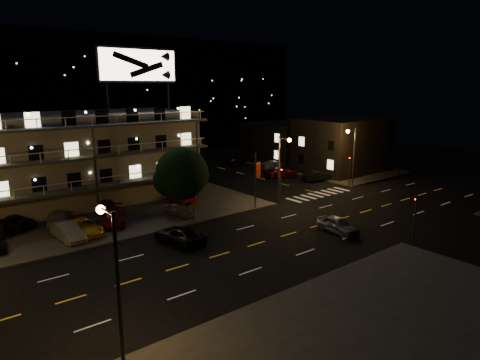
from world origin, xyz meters
TOP-DOWN VIEW (x-y plane):
  - ground at (0.00, 0.00)m, footprint 140.00×140.00m
  - curb_nw at (-14.00, 20.00)m, footprint 44.00×24.00m
  - curb_ne at (30.00, 20.00)m, footprint 16.00×24.00m
  - motel at (-9.94, 23.88)m, footprint 28.00×13.80m
  - side_bldg_front at (29.99, 16.00)m, footprint 14.06×10.00m
  - side_bldg_back at (29.99, 28.00)m, footprint 14.06×12.00m
  - hill_backdrop at (-5.94, 68.78)m, footprint 120.00×25.00m
  - streetlight_nc at (8.50, 7.94)m, footprint 0.44×1.92m
  - streetlight_ne at (22.14, 8.30)m, footprint 1.92×0.44m
  - streetlight_s at (-18.00, -7.94)m, footprint 0.44×1.92m
  - signal_nw at (9.00, 8.50)m, footprint 0.20×0.27m
  - signal_sw at (9.00, -8.50)m, footprint 0.20×0.27m
  - signal_ne at (22.00, 8.50)m, footprint 0.27×0.20m
  - banner_north at (5.09, 8.40)m, footprint 0.83×0.16m
  - stop_sign at (-3.00, 8.57)m, footprint 0.91×0.11m
  - tree at (-2.76, 11.28)m, footprint 5.77×5.55m
  - lot_car_1 at (-14.77, 11.04)m, footprint 2.02×4.74m
  - lot_car_2 at (-13.19, 11.65)m, footprint 2.63×5.12m
  - lot_car_3 at (-9.73, 12.75)m, footprint 3.86×5.53m
  - lot_car_4 at (-3.28, 11.01)m, footprint 2.34×4.02m
  - lot_car_6 at (-18.12, 17.37)m, footprint 4.01×5.48m
  - lot_car_7 at (-14.04, 15.93)m, footprint 3.86×5.47m
  - lot_car_8 at (-8.74, 17.33)m, footprint 2.41×4.41m
  - lot_car_9 at (-0.43, 15.63)m, footprint 1.60×4.30m
  - side_car_0 at (21.30, 13.56)m, footprint 4.70×2.69m
  - side_car_1 at (19.05, 18.84)m, footprint 5.65×4.09m
  - side_car_2 at (22.24, 23.70)m, footprint 5.43×2.81m
  - side_car_3 at (19.90, 30.83)m, footprint 4.79×3.32m
  - road_car_east at (6.02, -2.50)m, footprint 2.14×4.54m
  - road_car_west at (-7.20, 4.50)m, footprint 3.33×5.63m

SIDE VIEW (x-z plane):
  - ground at x=0.00m, z-range 0.00..0.00m
  - curb_nw at x=-14.00m, z-range 0.00..0.15m
  - curb_ne at x=30.00m, z-range 0.00..0.15m
  - side_car_1 at x=19.05m, z-range 0.00..1.43m
  - side_car_0 at x=21.30m, z-range 0.00..1.46m
  - road_car_west at x=-7.20m, z-range 0.00..1.47m
  - road_car_east at x=6.02m, z-range 0.00..1.50m
  - side_car_2 at x=22.24m, z-range 0.00..1.50m
  - side_car_3 at x=19.90m, z-range 0.00..1.51m
  - lot_car_4 at x=-3.28m, z-range 0.15..1.44m
  - lot_car_6 at x=-18.12m, z-range 0.15..1.53m
  - lot_car_2 at x=-13.19m, z-range 0.15..1.53m
  - lot_car_9 at x=-0.43m, z-range 0.15..1.55m
  - lot_car_8 at x=-8.74m, z-range 0.15..1.57m
  - lot_car_7 at x=-14.04m, z-range 0.15..1.62m
  - lot_car_3 at x=-9.73m, z-range 0.15..1.64m
  - lot_car_1 at x=-14.77m, z-range 0.15..1.67m
  - stop_sign at x=-3.00m, z-range 0.41..3.01m
  - signal_nw at x=9.00m, z-range 0.27..4.87m
  - signal_sw at x=9.00m, z-range 0.27..4.87m
  - signal_ne at x=22.00m, z-range 0.27..4.87m
  - banner_north at x=5.09m, z-range 0.23..6.63m
  - side_bldg_back at x=29.99m, z-range 0.00..7.00m
  - side_bldg_front at x=29.99m, z-range 0.00..8.50m
  - tree at x=-2.76m, z-range 0.83..8.09m
  - streetlight_nc at x=8.50m, z-range 0.96..8.96m
  - streetlight_ne at x=22.14m, z-range 0.96..8.96m
  - streetlight_s at x=-18.00m, z-range 0.96..8.96m
  - motel at x=-9.94m, z-range -3.71..14.39m
  - hill_backdrop at x=-5.94m, z-range -0.45..23.55m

